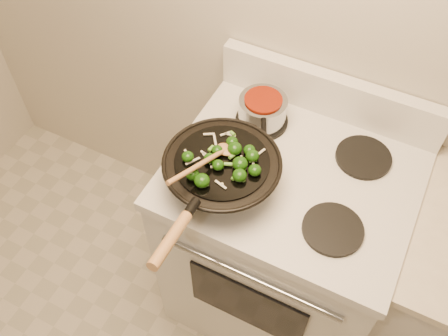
% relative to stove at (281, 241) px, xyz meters
% --- Properties ---
extents(stove, '(0.78, 0.67, 1.08)m').
position_rel_stove_xyz_m(stove, '(0.00, 0.00, 0.00)').
color(stove, silver).
rests_on(stove, ground).
extents(wok, '(0.36, 0.59, 0.19)m').
position_rel_stove_xyz_m(wok, '(-0.18, -0.16, 0.52)').
color(wok, black).
rests_on(wok, stove).
extents(stirfry, '(0.24, 0.24, 0.04)m').
position_rel_stove_xyz_m(stirfry, '(-0.16, -0.16, 0.59)').
color(stirfry, '#133A09').
rests_on(stirfry, wok).
extents(wooden_spoon, '(0.10, 0.26, 0.09)m').
position_rel_stove_xyz_m(wooden_spoon, '(-0.20, -0.18, 0.60)').
color(wooden_spoon, '#A87342').
rests_on(wooden_spoon, wok).
extents(saucepan, '(0.16, 0.25, 0.10)m').
position_rel_stove_xyz_m(saucepan, '(-0.18, 0.15, 0.51)').
color(saucepan, '#999DA2').
rests_on(saucepan, stove).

